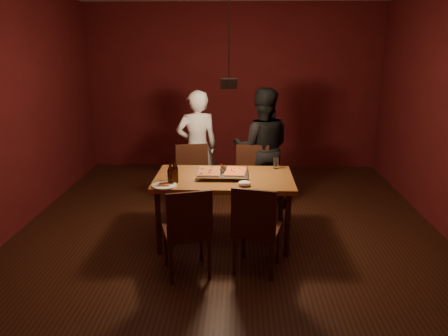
{
  "coord_description": "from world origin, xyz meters",
  "views": [
    {
      "loc": [
        0.12,
        -4.61,
        2.18
      ],
      "look_at": [
        -0.05,
        -0.07,
        0.85
      ],
      "focal_mm": 35.0,
      "sensor_mm": 36.0,
      "label": 1
    }
  ],
  "objects_px": {
    "chair_near_left": "(188,225)",
    "beer_bottle_b": "(175,171)",
    "chair_far_left": "(193,173)",
    "diner_white": "(197,147)",
    "beer_bottle_a": "(171,174)",
    "dining_table": "(224,183)",
    "pendant_lamp": "(229,82)",
    "chair_far_right": "(252,174)",
    "plate_slice": "(164,186)",
    "diner_dark": "(262,148)",
    "pizza_tray": "(223,174)",
    "chair_near_right": "(256,222)"
  },
  "relations": [
    {
      "from": "chair_far_left",
      "to": "diner_white",
      "type": "relative_size",
      "value": 0.32
    },
    {
      "from": "chair_near_left",
      "to": "beer_bottle_a",
      "type": "xyz_separation_m",
      "value": [
        -0.23,
        0.52,
        0.33
      ]
    },
    {
      "from": "chair_far_right",
      "to": "pizza_tray",
      "type": "bearing_deg",
      "value": 67.98
    },
    {
      "from": "dining_table",
      "to": "pizza_tray",
      "type": "bearing_deg",
      "value": 115.85
    },
    {
      "from": "chair_far_right",
      "to": "beer_bottle_a",
      "type": "distance_m",
      "value": 1.44
    },
    {
      "from": "diner_white",
      "to": "chair_near_left",
      "type": "bearing_deg",
      "value": 76.21
    },
    {
      "from": "dining_table",
      "to": "beer_bottle_b",
      "type": "distance_m",
      "value": 0.58
    },
    {
      "from": "dining_table",
      "to": "pizza_tray",
      "type": "height_order",
      "value": "pizza_tray"
    },
    {
      "from": "chair_near_left",
      "to": "chair_near_right",
      "type": "relative_size",
      "value": 1.03
    },
    {
      "from": "chair_far_left",
      "to": "chair_far_right",
      "type": "bearing_deg",
      "value": 166.06
    },
    {
      "from": "beer_bottle_b",
      "to": "pizza_tray",
      "type": "bearing_deg",
      "value": 27.6
    },
    {
      "from": "plate_slice",
      "to": "diner_dark",
      "type": "bearing_deg",
      "value": 54.25
    },
    {
      "from": "chair_far_left",
      "to": "beer_bottle_a",
      "type": "xyz_separation_m",
      "value": [
        -0.11,
        -1.12,
        0.33
      ]
    },
    {
      "from": "dining_table",
      "to": "chair_far_right",
      "type": "bearing_deg",
      "value": 67.71
    },
    {
      "from": "chair_near_left",
      "to": "beer_bottle_b",
      "type": "distance_m",
      "value": 0.71
    },
    {
      "from": "plate_slice",
      "to": "diner_white",
      "type": "distance_m",
      "value": 1.61
    },
    {
      "from": "pizza_tray",
      "to": "diner_dark",
      "type": "xyz_separation_m",
      "value": [
        0.48,
        1.09,
        0.03
      ]
    },
    {
      "from": "chair_near_right",
      "to": "beer_bottle_b",
      "type": "height_order",
      "value": "beer_bottle_b"
    },
    {
      "from": "pizza_tray",
      "to": "diner_dark",
      "type": "bearing_deg",
      "value": 62.76
    },
    {
      "from": "pizza_tray",
      "to": "diner_white",
      "type": "height_order",
      "value": "diner_white"
    },
    {
      "from": "diner_dark",
      "to": "chair_near_left",
      "type": "bearing_deg",
      "value": 68.84
    },
    {
      "from": "chair_far_left",
      "to": "chair_far_right",
      "type": "xyz_separation_m",
      "value": [
        0.76,
        -0.01,
        0.0
      ]
    },
    {
      "from": "dining_table",
      "to": "chair_far_left",
      "type": "distance_m",
      "value": 0.94
    },
    {
      "from": "dining_table",
      "to": "plate_slice",
      "type": "height_order",
      "value": "plate_slice"
    },
    {
      "from": "beer_bottle_b",
      "to": "pendant_lamp",
      "type": "distance_m",
      "value": 1.08
    },
    {
      "from": "beer_bottle_a",
      "to": "chair_near_right",
      "type": "bearing_deg",
      "value": -26.74
    },
    {
      "from": "dining_table",
      "to": "pendant_lamp",
      "type": "xyz_separation_m",
      "value": [
        0.05,
        0.07,
        1.08
      ]
    },
    {
      "from": "dining_table",
      "to": "chair_near_right",
      "type": "relative_size",
      "value": 2.95
    },
    {
      "from": "chair_near_right",
      "to": "dining_table",
      "type": "bearing_deg",
      "value": 127.94
    },
    {
      "from": "plate_slice",
      "to": "chair_near_right",
      "type": "bearing_deg",
      "value": -22.6
    },
    {
      "from": "plate_slice",
      "to": "diner_dark",
      "type": "relative_size",
      "value": 0.16
    },
    {
      "from": "chair_far_left",
      "to": "beer_bottle_b",
      "type": "xyz_separation_m",
      "value": [
        -0.07,
        -1.04,
        0.33
      ]
    },
    {
      "from": "diner_white",
      "to": "beer_bottle_b",
      "type": "bearing_deg",
      "value": 69.85
    },
    {
      "from": "diner_white",
      "to": "plate_slice",
      "type": "bearing_deg",
      "value": 66.72
    },
    {
      "from": "beer_bottle_a",
      "to": "beer_bottle_b",
      "type": "distance_m",
      "value": 0.09
    },
    {
      "from": "dining_table",
      "to": "plate_slice",
      "type": "distance_m",
      "value": 0.7
    },
    {
      "from": "chair_near_right",
      "to": "beer_bottle_a",
      "type": "relative_size",
      "value": 2.18
    },
    {
      "from": "dining_table",
      "to": "pendant_lamp",
      "type": "relative_size",
      "value": 1.36
    },
    {
      "from": "chair_near_right",
      "to": "pizza_tray",
      "type": "relative_size",
      "value": 0.93
    },
    {
      "from": "chair_near_left",
      "to": "diner_white",
      "type": "height_order",
      "value": "diner_white"
    },
    {
      "from": "chair_near_left",
      "to": "beer_bottle_b",
      "type": "relative_size",
      "value": 2.16
    },
    {
      "from": "beer_bottle_b",
      "to": "diner_dark",
      "type": "distance_m",
      "value": 1.65
    },
    {
      "from": "dining_table",
      "to": "beer_bottle_a",
      "type": "bearing_deg",
      "value": -150.74
    },
    {
      "from": "chair_far_right",
      "to": "chair_near_right",
      "type": "relative_size",
      "value": 0.95
    },
    {
      "from": "chair_far_left",
      "to": "beer_bottle_b",
      "type": "bearing_deg",
      "value": 73.16
    },
    {
      "from": "beer_bottle_b",
      "to": "diner_dark",
      "type": "xyz_separation_m",
      "value": [
        0.96,
        1.34,
        -0.07
      ]
    },
    {
      "from": "beer_bottle_a",
      "to": "diner_white",
      "type": "xyz_separation_m",
      "value": [
        0.12,
        1.55,
        -0.09
      ]
    },
    {
      "from": "chair_far_left",
      "to": "chair_near_left",
      "type": "xyz_separation_m",
      "value": [
        0.12,
        -1.64,
        0.0
      ]
    },
    {
      "from": "chair_far_left",
      "to": "beer_bottle_a",
      "type": "height_order",
      "value": "beer_bottle_a"
    },
    {
      "from": "diner_white",
      "to": "chair_far_right",
      "type": "bearing_deg",
      "value": 132.29
    }
  ]
}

